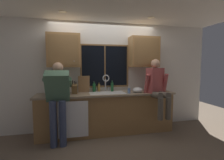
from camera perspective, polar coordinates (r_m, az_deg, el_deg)
The scene contains 25 objects.
back_wall at distance 4.09m, azimuth -2.74°, elevation 1.31°, with size 5.41×0.12×2.55m, color silver.
ceiling_downlight_left at distance 3.51m, azimuth -16.54°, elevation 21.42°, with size 0.14×0.14×0.01m, color #FFEAB2.
ceiling_downlight_right at distance 3.86m, azimuth 13.23°, elevation 19.98°, with size 0.14×0.14×0.01m, color #FFEAB2.
window_glass at distance 4.02m, azimuth -2.45°, elevation 4.81°, with size 1.10×0.02×0.95m, color black.
window_frame_top at distance 4.04m, azimuth -2.46°, elevation 11.82°, with size 1.17×0.02×0.04m, color brown.
window_frame_bottom at distance 4.04m, azimuth -2.40°, elevation -2.19°, with size 1.17×0.02×0.04m, color brown.
window_frame_left at distance 3.95m, azimuth -10.59°, elevation 4.73°, with size 0.04×0.02×0.95m, color brown.
window_frame_right at distance 4.15m, azimuth 5.34°, elevation 4.81°, with size 0.04×0.02×0.95m, color brown.
window_mullion_center at distance 4.01m, azimuth -2.42°, elevation 4.81°, with size 0.02×0.02×0.95m, color brown.
lower_cabinet_run at distance 3.90m, azimuth -1.78°, elevation -11.37°, with size 3.01×0.58×0.88m, color olive.
countertop at distance 3.77m, azimuth -1.74°, elevation -4.74°, with size 3.07×0.62×0.04m, color gray.
dishwasher_front at distance 3.53m, azimuth -13.12°, elevation -13.00°, with size 0.60×0.02×0.74m, color white.
upper_cabinet_left at distance 3.81m, azimuth -16.09°, elevation 9.65°, with size 0.70×0.36×0.72m.
upper_cabinet_right at distance 4.14m, azimuth 10.84°, elevation 9.37°, with size 0.70×0.36×0.72m.
sink at distance 3.80m, azimuth -1.62°, elevation -5.87°, with size 0.80×0.46×0.21m.
faucet at distance 3.93m, azimuth -2.03°, elevation -0.33°, with size 0.18×0.09×0.40m.
person_standing at distance 3.39m, azimuth -18.02°, elevation -4.84°, with size 0.53×0.67×1.60m.
person_sitting_on_counter at distance 3.86m, azimuth 15.13°, elevation -1.63°, with size 0.54×0.66×1.26m.
knife_block at distance 3.73m, azimuth -12.73°, elevation -2.98°, with size 0.12×0.18×0.32m.
cutting_board at distance 3.90m, azimuth -9.58°, elevation -1.39°, with size 0.26×0.02×0.39m, color #997047.
mixing_bowl at distance 3.88m, azimuth 8.76°, elevation -3.41°, with size 0.24×0.24×0.12m, color silver.
soap_dispenser at distance 3.73m, azimuth 5.85°, elevation -3.60°, with size 0.06×0.07×0.17m.
bottle_green_glass at distance 3.95m, azimuth -6.13°, elevation -2.54°, with size 0.08×0.08×0.25m.
bottle_tall_clear at distance 3.98m, azimuth 0.05°, elevation -2.34°, with size 0.07×0.07×0.27m.
bottle_amber_small at distance 3.97m, azimuth -4.50°, elevation -2.65°, with size 0.06×0.06×0.22m.
Camera 1 is at (-0.71, -3.96, 1.55)m, focal length 26.76 mm.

